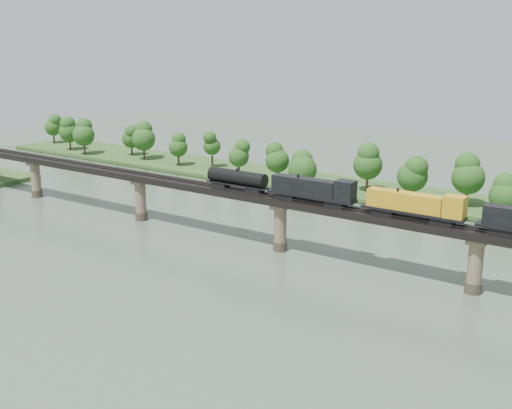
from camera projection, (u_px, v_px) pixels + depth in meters
The scene contains 6 objects.
ground at pixel (186, 297), 110.23m from camera, with size 400.00×400.00×0.00m, color #3D4E3D.
far_bank at pixel (387, 194), 177.61m from camera, with size 300.00×24.00×1.60m, color #2A4A1D.
bridge at pixel (280, 225), 132.68m from camera, with size 236.00×30.00×11.50m.
bridge_superstructure at pixel (281, 196), 131.04m from camera, with size 220.00×4.90×0.75m.
far_treeline at pixel (354, 165), 176.49m from camera, with size 289.06×17.54×13.60m.
freight_train at pixel (378, 200), 118.77m from camera, with size 77.16×3.01×5.31m.
Camera 1 is at (68.08, -77.43, 43.80)m, focal length 45.00 mm.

